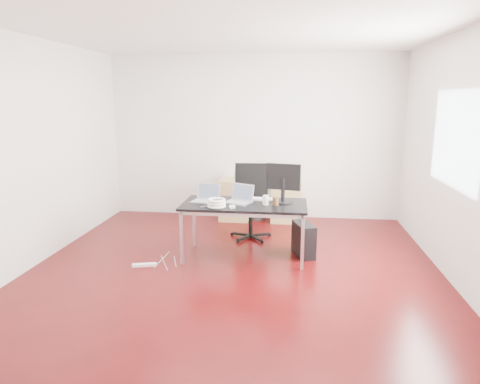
# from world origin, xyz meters

# --- Properties ---
(room_shell) EXTENTS (5.00, 5.00, 5.00)m
(room_shell) POSITION_xyz_m (0.04, 0.00, 1.40)
(room_shell) COLOR #3C0607
(room_shell) RESTS_ON ground
(desk) EXTENTS (1.60, 0.80, 0.73)m
(desk) POSITION_xyz_m (0.07, 0.42, 0.68)
(desk) COLOR black
(desk) RESTS_ON ground
(office_chair) EXTENTS (0.51, 0.53, 1.08)m
(office_chair) POSITION_xyz_m (0.07, 1.30, 0.61)
(office_chair) COLOR black
(office_chair) RESTS_ON ground
(filing_cabinet_left) EXTENTS (0.50, 0.50, 0.70)m
(filing_cabinet_left) POSITION_xyz_m (-0.30, 2.23, 0.35)
(filing_cabinet_left) COLOR tan
(filing_cabinet_left) RESTS_ON ground
(filing_cabinet_right) EXTENTS (0.50, 0.50, 0.70)m
(filing_cabinet_right) POSITION_xyz_m (0.58, 2.23, 0.35)
(filing_cabinet_right) COLOR tan
(filing_cabinet_right) RESTS_ON ground
(pc_tower) EXTENTS (0.33, 0.49, 0.44)m
(pc_tower) POSITION_xyz_m (0.85, 0.57, 0.22)
(pc_tower) COLOR black
(pc_tower) RESTS_ON ground
(wastebasket) EXTENTS (0.25, 0.25, 0.28)m
(wastebasket) POSITION_xyz_m (0.11, 2.25, 0.14)
(wastebasket) COLOR black
(wastebasket) RESTS_ON ground
(power_strip) EXTENTS (0.30, 0.14, 0.04)m
(power_strip) POSITION_xyz_m (-1.13, -0.06, 0.02)
(power_strip) COLOR white
(power_strip) RESTS_ON ground
(laptop_left) EXTENTS (0.38, 0.32, 0.23)m
(laptop_left) POSITION_xyz_m (-0.44, 0.46, 0.79)
(laptop_left) COLOR silver
(laptop_left) RESTS_ON desk
(laptop_right) EXTENTS (0.41, 0.37, 0.23)m
(laptop_right) POSITION_xyz_m (0.01, 0.46, 0.79)
(laptop_right) COLOR silver
(laptop_right) RESTS_ON desk
(monitor) EXTENTS (0.45, 0.26, 0.51)m
(monitor) POSITION_xyz_m (0.56, 0.53, 1.01)
(monitor) COLOR black
(monitor) RESTS_ON desk
(keyboard) EXTENTS (0.45, 0.17, 0.02)m
(keyboard) POSITION_xyz_m (0.24, 0.64, 0.74)
(keyboard) COLOR white
(keyboard) RESTS_ON desk
(cup_white) EXTENTS (0.10, 0.10, 0.12)m
(cup_white) POSITION_xyz_m (0.35, 0.38, 0.79)
(cup_white) COLOR white
(cup_white) RESTS_ON desk
(cup_brown) EXTENTS (0.09, 0.09, 0.10)m
(cup_brown) POSITION_xyz_m (0.47, 0.38, 0.78)
(cup_brown) COLOR #50341B
(cup_brown) RESTS_ON desk
(cable_coil) EXTENTS (0.24, 0.24, 0.11)m
(cable_coil) POSITION_xyz_m (-0.25, 0.17, 0.78)
(cable_coil) COLOR white
(cable_coil) RESTS_ON desk
(power_adapter) EXTENTS (0.09, 0.09, 0.03)m
(power_adapter) POSITION_xyz_m (-0.05, 0.17, 0.74)
(power_adapter) COLOR white
(power_adapter) RESTS_ON desk
(speaker) EXTENTS (0.11, 0.10, 0.18)m
(speaker) POSITION_xyz_m (-0.25, 2.19, 0.79)
(speaker) COLOR #9E9E9E
(speaker) RESTS_ON filing_cabinet_left
(navy_garment) EXTENTS (0.35, 0.30, 0.09)m
(navy_garment) POSITION_xyz_m (0.61, 2.19, 0.74)
(navy_garment) COLOR black
(navy_garment) RESTS_ON filing_cabinet_right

